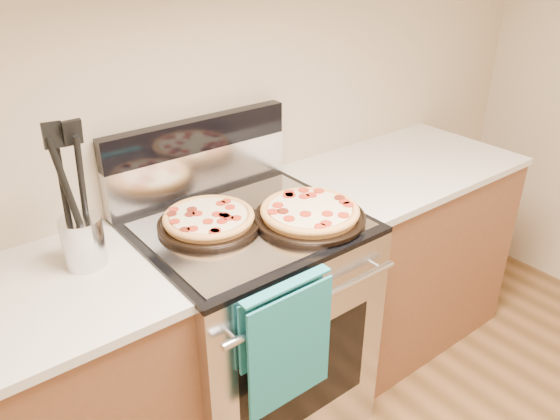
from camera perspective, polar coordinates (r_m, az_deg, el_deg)
wall_back at (r=2.05m, az=-9.59°, el=13.09°), size 4.00×0.00×4.00m
range_body at (r=2.19m, az=-3.13°, el=-12.17°), size 0.76×0.68×0.90m
oven_window at (r=1.99m, az=2.69°, el=-17.01°), size 0.56×0.01×0.40m
cooktop at (r=1.93m, az=-3.48°, el=-1.58°), size 0.76×0.68×0.02m
backsplash_lower at (r=2.13m, az=-8.36°, el=3.99°), size 0.76×0.06×0.18m
backsplash_upper at (r=2.07m, az=-8.64°, el=7.80°), size 0.76×0.06×0.12m
oven_handle at (r=1.74m, az=3.81°, el=-9.46°), size 0.70×0.03×0.03m
dish_towel at (r=1.74m, az=0.66°, el=-13.57°), size 0.32×0.05×0.42m
foil_sheet at (r=1.90m, az=-2.97°, el=-1.58°), size 0.70×0.55×0.01m
cabinet_right at (r=2.71m, az=11.90°, el=-4.46°), size 1.00×0.62×0.88m
countertop_right at (r=2.51m, az=12.88°, el=4.43°), size 1.02×0.64×0.03m
pepperoni_pizza_back at (r=1.90m, az=-7.43°, el=-1.00°), size 0.45×0.45×0.05m
pepperoni_pizza_front at (r=1.92m, az=3.13°, el=-0.35°), size 0.51×0.51×0.05m
utensil_crock at (r=1.78m, az=-19.85°, el=-3.14°), size 0.13×0.13×0.16m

